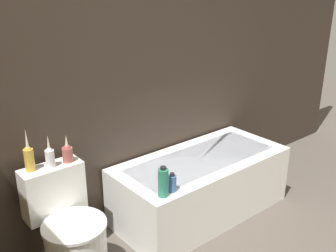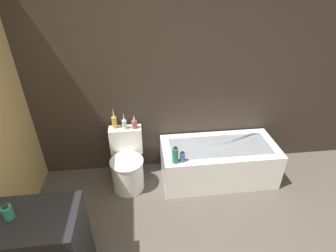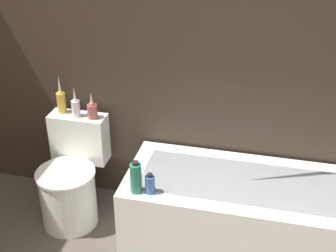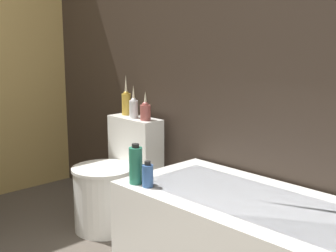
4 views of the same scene
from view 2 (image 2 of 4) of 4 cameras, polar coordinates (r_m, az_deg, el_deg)
wall_back_tiled at (r=3.15m, az=-3.64°, el=10.76°), size 6.40×0.06×2.60m
bathtub at (r=3.48m, az=10.83°, el=-7.55°), size 1.44×0.67×0.49m
toilet at (r=3.33m, az=-8.84°, el=-8.37°), size 0.40×0.56×0.71m
soap_bottle_glass at (r=2.20m, az=-31.57°, el=-15.67°), size 0.07×0.07×0.12m
vase_gold at (r=3.23m, az=-11.62°, el=1.02°), size 0.06×0.06×0.28m
vase_silver at (r=3.20m, az=-9.49°, el=0.58°), size 0.06×0.06×0.22m
vase_bronze at (r=3.20m, az=-7.34°, el=0.57°), size 0.07×0.07×0.19m
shampoo_bottle_tall at (r=2.95m, az=1.57°, el=-6.42°), size 0.07×0.07×0.21m
shampoo_bottle_short at (r=3.00m, az=3.14°, el=-6.78°), size 0.06×0.06×0.14m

